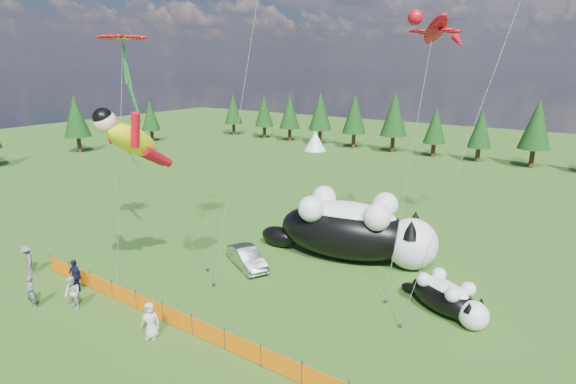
# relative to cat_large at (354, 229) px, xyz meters

# --- Properties ---
(ground) EXTENTS (160.00, 160.00, 0.00)m
(ground) POSITION_rel_cat_large_xyz_m (-3.33, -8.99, -2.03)
(ground) COLOR #103509
(ground) RESTS_ON ground
(safety_fence) EXTENTS (22.06, 0.06, 1.10)m
(safety_fence) POSITION_rel_cat_large_xyz_m (-3.33, -11.99, -1.52)
(safety_fence) COLOR #262626
(safety_fence) RESTS_ON ground
(tree_line) EXTENTS (90.00, 4.00, 8.00)m
(tree_line) POSITION_rel_cat_large_xyz_m (-3.33, 36.01, 1.97)
(tree_line) COLOR black
(tree_line) RESTS_ON ground
(festival_tents) EXTENTS (50.00, 3.20, 2.80)m
(festival_tents) POSITION_rel_cat_large_xyz_m (7.67, 31.01, -0.63)
(festival_tents) COLOR white
(festival_tents) RESTS_ON ground
(cat_large) EXTENTS (11.73, 5.80, 4.27)m
(cat_large) POSITION_rel_cat_large_xyz_m (0.00, 0.00, 0.00)
(cat_large) COLOR black
(cat_large) RESTS_ON ground
(cat_small) EXTENTS (4.92, 3.36, 1.89)m
(cat_small) POSITION_rel_cat_large_xyz_m (6.86, -3.43, -1.13)
(cat_small) COLOR black
(cat_small) RESTS_ON ground
(car) EXTENTS (3.91, 2.91, 1.23)m
(car) POSITION_rel_cat_large_xyz_m (-4.85, -4.88, -1.41)
(car) COLOR #ADADB2
(car) RESTS_ON ground
(spectator_a) EXTENTS (0.67, 0.44, 1.80)m
(spectator_a) POSITION_rel_cat_large_xyz_m (-10.95, -14.87, -1.12)
(spectator_a) COLOR slate
(spectator_a) RESTS_ON ground
(spectator_b) EXTENTS (0.90, 0.55, 1.82)m
(spectator_b) POSITION_rel_cat_large_xyz_m (-9.03, -13.77, -1.12)
(spectator_b) COLOR beige
(spectator_b) RESTS_ON ground
(spectator_c) EXTENTS (1.11, 0.57, 1.89)m
(spectator_c) POSITION_rel_cat_large_xyz_m (-10.70, -12.59, -1.08)
(spectator_c) COLOR black
(spectator_c) RESTS_ON ground
(spectator_d) EXTENTS (1.28, 0.96, 1.77)m
(spectator_d) POSITION_rel_cat_large_xyz_m (-15.12, -12.93, -1.14)
(spectator_d) COLOR slate
(spectator_d) RESTS_ON ground
(spectator_e) EXTENTS (1.03, 0.88, 1.79)m
(spectator_e) POSITION_rel_cat_large_xyz_m (-3.75, -13.18, -1.13)
(spectator_e) COLOR beige
(spectator_e) RESTS_ON ground
(superhero_kite) EXTENTS (4.99, 6.57, 10.84)m
(superhero_kite) POSITION_rel_cat_large_xyz_m (-7.29, -10.58, 6.46)
(superhero_kite) COLOR #FAF30D
(superhero_kite) RESTS_ON ground
(gecko_kite) EXTENTS (5.18, 10.57, 15.96)m
(gecko_kite) POSITION_rel_cat_large_xyz_m (3.15, 3.18, 12.03)
(gecko_kite) COLOR red
(gecko_kite) RESTS_ON ground
(flower_kite) EXTENTS (4.32, 5.64, 14.13)m
(flower_kite) POSITION_rel_cat_large_xyz_m (-10.86, -7.94, 11.37)
(flower_kite) COLOR red
(flower_kite) RESTS_ON ground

